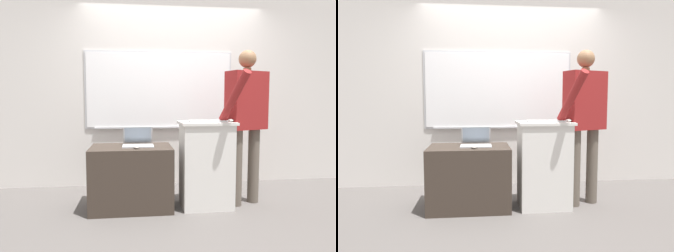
{
  "view_description": "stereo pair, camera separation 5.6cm",
  "coord_description": "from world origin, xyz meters",
  "views": [
    {
      "loc": [
        -0.55,
        -2.94,
        1.21
      ],
      "look_at": [
        -0.16,
        0.42,
        0.91
      ],
      "focal_mm": 32.0,
      "sensor_mm": 36.0,
      "label": 1
    },
    {
      "loc": [
        -0.49,
        -2.95,
        1.21
      ],
      "look_at": [
        -0.16,
        0.42,
        0.91
      ],
      "focal_mm": 32.0,
      "sensor_mm": 36.0,
      "label": 2
    }
  ],
  "objects": [
    {
      "name": "ground_plane",
      "position": [
        0.0,
        0.0,
        0.0
      ],
      "size": [
        30.0,
        30.0,
        0.0
      ],
      "primitive_type": "plane",
      "color": "#5B5654"
    },
    {
      "name": "back_wall",
      "position": [
        -0.01,
        1.32,
        1.35
      ],
      "size": [
        6.4,
        0.17,
        2.71
      ],
      "color": "silver",
      "rests_on": "ground_plane"
    },
    {
      "name": "lectern_podium",
      "position": [
        0.25,
        0.3,
        0.48
      ],
      "size": [
        0.6,
        0.45,
        0.96
      ],
      "color": "silver",
      "rests_on": "ground_plane"
    },
    {
      "name": "side_desk",
      "position": [
        -0.58,
        0.36,
        0.35
      ],
      "size": [
        0.89,
        0.58,
        0.69
      ],
      "color": "#382D26",
      "rests_on": "ground_plane"
    },
    {
      "name": "person_presenter",
      "position": [
        0.73,
        0.33,
        1.03
      ],
      "size": [
        0.64,
        0.69,
        1.76
      ],
      "rotation": [
        0.0,
        0.0,
        0.36
      ],
      "color": "brown",
      "rests_on": "ground_plane"
    },
    {
      "name": "laptop",
      "position": [
        -0.5,
        0.42,
        0.75
      ],
      "size": [
        0.34,
        0.3,
        0.21
      ],
      "color": "#B7BABF",
      "rests_on": "side_desk"
    },
    {
      "name": "wireless_keyboard",
      "position": [
        0.26,
        0.25,
        0.97
      ],
      "size": [
        0.42,
        0.14,
        0.02
      ],
      "color": "silver",
      "rests_on": "lectern_podium"
    },
    {
      "name": "computer_mouse_by_laptop",
      "position": [
        -0.52,
        0.2,
        0.71
      ],
      "size": [
        0.06,
        0.1,
        0.03
      ],
      "color": "silver",
      "rests_on": "side_desk"
    },
    {
      "name": "computer_mouse_by_keyboard",
      "position": [
        0.51,
        0.23,
        0.98
      ],
      "size": [
        0.06,
        0.1,
        0.03
      ],
      "color": "silver",
      "rests_on": "lectern_podium"
    }
  ]
}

